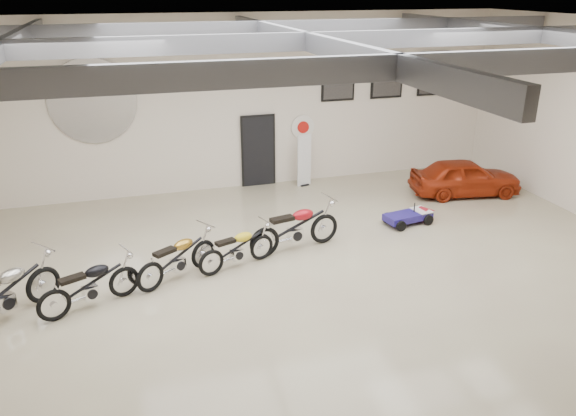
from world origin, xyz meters
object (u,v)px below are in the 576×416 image
object	(u,v)px
banner_stand	(304,159)
motorcycle_silver	(3,292)
motorcycle_yellow	(237,248)
motorcycle_red	(295,227)
go_kart	(412,213)
motorcycle_black	(89,284)
vintage_car	(465,177)
motorcycle_gold	(177,257)

from	to	relation	value
banner_stand	motorcycle_silver	size ratio (longest dim) A/B	0.75
motorcycle_yellow	motorcycle_red	distance (m)	1.52
motorcycle_red	go_kart	bearing A→B (deg)	-1.49
motorcycle_black	vintage_car	distance (m)	10.76
banner_stand	vintage_car	world-z (taller)	banner_stand
motorcycle_silver	banner_stand	bearing A→B (deg)	-3.94
motorcycle_yellow	go_kart	world-z (taller)	motorcycle_yellow
motorcycle_silver	motorcycle_gold	xyz separation A→B (m)	(3.15, 0.67, -0.07)
motorcycle_gold	banner_stand	bearing A→B (deg)	16.36
motorcycle_black	vintage_car	world-z (taller)	vintage_car
motorcycle_yellow	vintage_car	size ratio (longest dim) A/B	0.58
banner_stand	motorcycle_gold	world-z (taller)	banner_stand
motorcycle_silver	go_kart	distance (m)	9.41
motorcycle_gold	motorcycle_black	bearing A→B (deg)	169.50
motorcycle_gold	motorcycle_silver	bearing A→B (deg)	160.32
motorcycle_yellow	go_kart	bearing A→B (deg)	-6.30
motorcycle_gold	go_kart	xyz separation A→B (m)	(6.06, 1.25, -0.23)
motorcycle_yellow	vintage_car	world-z (taller)	vintage_car
banner_stand	motorcycle_gold	size ratio (longest dim) A/B	0.86
banner_stand	motorcycle_black	distance (m)	8.14
motorcycle_red	motorcycle_black	bearing A→B (deg)	-176.15
motorcycle_yellow	vintage_car	bearing A→B (deg)	0.19
vintage_car	go_kart	bearing A→B (deg)	130.03
go_kart	motorcycle_gold	bearing A→B (deg)	-177.83
motorcycle_silver	motorcycle_black	size ratio (longest dim) A/B	1.15
motorcycle_silver	vintage_car	world-z (taller)	motorcycle_silver
motorcycle_gold	vintage_car	world-z (taller)	vintage_car
banner_stand	go_kart	distance (m)	4.00
motorcycle_red	motorcycle_silver	bearing A→B (deg)	-179.88
banner_stand	motorcycle_yellow	xyz separation A→B (m)	(-3.05, -4.65, -0.37)
motorcycle_yellow	motorcycle_silver	bearing A→B (deg)	171.41
motorcycle_gold	motorcycle_red	world-z (taller)	motorcycle_red
vintage_car	motorcycle_yellow	bearing A→B (deg)	118.87
motorcycle_black	vintage_car	xyz separation A→B (m)	(10.22, 3.35, 0.03)
motorcycle_silver	motorcycle_yellow	distance (m)	4.51
motorcycle_red	motorcycle_yellow	bearing A→B (deg)	-174.61
motorcycle_yellow	motorcycle_black	bearing A→B (deg)	176.16
motorcycle_black	motorcycle_red	world-z (taller)	motorcycle_red
motorcycle_silver	vintage_car	size ratio (longest dim) A/B	0.71
motorcycle_black	motorcycle_gold	world-z (taller)	motorcycle_gold
motorcycle_silver	vintage_car	distance (m)	12.15
go_kart	vintage_car	distance (m)	2.88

